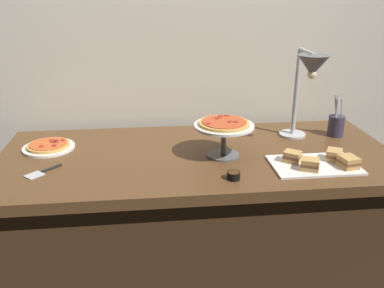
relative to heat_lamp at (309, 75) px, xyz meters
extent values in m
plane|color=#38332D|center=(-0.54, -0.05, -1.12)|extent=(8.00, 8.00, 0.00)
cube|color=beige|center=(-0.54, 0.45, 0.08)|extent=(4.40, 0.04, 2.40)
cube|color=brown|center=(-0.54, -0.05, -0.39)|extent=(1.90, 0.84, 0.05)
cube|color=#3C2715|center=(-0.54, -0.05, -0.77)|extent=(1.75, 0.74, 0.71)
cylinder|color=#B7BABF|center=(0.00, 0.15, -0.35)|extent=(0.14, 0.14, 0.01)
cylinder|color=#B7BABF|center=(0.00, 0.15, -0.13)|extent=(0.02, 0.02, 0.45)
cylinder|color=#B7BABF|center=(0.00, 0.06, 0.10)|extent=(0.02, 0.18, 0.02)
cone|color=#595B60|center=(0.00, -0.03, 0.05)|extent=(0.15, 0.15, 0.10)
sphere|color=#F9EAB2|center=(0.00, -0.03, 0.01)|extent=(0.04, 0.04, 0.04)
cylinder|color=white|center=(-1.26, 0.09, -0.35)|extent=(0.25, 0.25, 0.01)
cylinder|color=gold|center=(-1.26, 0.09, -0.34)|extent=(0.21, 0.21, 0.01)
cylinder|color=#C65628|center=(-1.26, 0.09, -0.33)|extent=(0.18, 0.18, 0.00)
cylinder|color=maroon|center=(-1.23, 0.11, -0.33)|extent=(0.02, 0.02, 0.00)
cylinder|color=maroon|center=(-1.29, 0.05, -0.33)|extent=(0.02, 0.02, 0.00)
cylinder|color=maroon|center=(-1.20, 0.13, -0.33)|extent=(0.02, 0.02, 0.00)
cylinder|color=maroon|center=(-1.23, 0.13, -0.33)|extent=(0.02, 0.02, 0.00)
cylinder|color=maroon|center=(-1.24, 0.11, -0.33)|extent=(0.02, 0.02, 0.00)
cylinder|color=maroon|center=(-1.25, 0.13, -0.33)|extent=(0.02, 0.02, 0.00)
cylinder|color=maroon|center=(-1.23, 0.06, -0.33)|extent=(0.02, 0.02, 0.00)
cylinder|color=#595B60|center=(-0.42, -0.09, -0.29)|extent=(0.02, 0.02, 0.14)
cylinder|color=#595B60|center=(-0.42, -0.09, -0.36)|extent=(0.15, 0.15, 0.01)
cylinder|color=white|center=(-0.42, -0.09, -0.21)|extent=(0.28, 0.28, 0.01)
cylinder|color=gold|center=(-0.42, -0.09, -0.20)|extent=(0.24, 0.24, 0.01)
cylinder|color=#B74723|center=(-0.42, -0.09, -0.19)|extent=(0.21, 0.21, 0.00)
cylinder|color=maroon|center=(-0.45, -0.04, -0.19)|extent=(0.02, 0.02, 0.00)
cylinder|color=maroon|center=(-0.37, -0.11, -0.19)|extent=(0.02, 0.02, 0.00)
cylinder|color=maroon|center=(-0.39, -0.01, -0.19)|extent=(0.02, 0.02, 0.00)
cylinder|color=maroon|center=(-0.42, -0.02, -0.19)|extent=(0.02, 0.02, 0.00)
cylinder|color=maroon|center=(-0.50, -0.12, -0.19)|extent=(0.02, 0.02, 0.00)
cylinder|color=maroon|center=(-0.39, -0.10, -0.19)|extent=(0.02, 0.02, 0.00)
cube|color=white|center=(-0.04, -0.25, -0.36)|extent=(0.38, 0.24, 0.01)
cube|color=tan|center=(0.10, -0.30, -0.34)|extent=(0.08, 0.09, 0.02)
cube|color=brown|center=(0.10, -0.30, -0.33)|extent=(0.08, 0.09, 0.01)
cube|color=tan|center=(0.10, -0.30, -0.31)|extent=(0.08, 0.09, 0.02)
cube|color=tan|center=(-0.13, -0.22, -0.34)|extent=(0.09, 0.09, 0.02)
cube|color=brown|center=(-0.13, -0.22, -0.33)|extent=(0.09, 0.09, 0.01)
cube|color=tan|center=(-0.13, -0.22, -0.31)|extent=(0.09, 0.09, 0.02)
cube|color=tan|center=(-0.08, -0.31, -0.34)|extent=(0.10, 0.09, 0.02)
cube|color=brown|center=(-0.08, -0.31, -0.33)|extent=(0.10, 0.09, 0.01)
cube|color=tan|center=(-0.08, -0.31, -0.31)|extent=(0.10, 0.09, 0.02)
cube|color=tan|center=(0.07, -0.22, -0.34)|extent=(0.10, 0.10, 0.02)
cube|color=brown|center=(0.07, -0.22, -0.33)|extent=(0.10, 0.10, 0.01)
cube|color=tan|center=(0.07, -0.22, -0.31)|extent=(0.10, 0.10, 0.02)
cylinder|color=black|center=(-0.42, -0.34, -0.34)|extent=(0.06, 0.06, 0.03)
cylinder|color=#562D14|center=(-0.42, -0.34, -0.33)|extent=(0.05, 0.05, 0.01)
cylinder|color=#383347|center=(0.23, 0.12, -0.31)|extent=(0.08, 0.08, 0.11)
cylinder|color=#B7BABF|center=(0.21, 0.10, -0.24)|extent=(0.02, 0.03, 0.17)
cylinder|color=#B7BABF|center=(0.25, 0.11, -0.24)|extent=(0.03, 0.01, 0.17)
cylinder|color=#B7BABF|center=(0.23, 0.12, -0.24)|extent=(0.02, 0.02, 0.17)
cylinder|color=#B7BABF|center=(0.22, 0.11, -0.23)|extent=(0.02, 0.01, 0.20)
cylinder|color=#B7BABF|center=(0.22, 0.11, -0.23)|extent=(0.03, 0.04, 0.19)
cube|color=#B7BABF|center=(-1.26, -0.22, -0.36)|extent=(0.09, 0.09, 0.00)
cylinder|color=black|center=(-1.20, -0.16, -0.36)|extent=(0.08, 0.08, 0.01)
camera|label=1|loc=(-0.77, -1.87, 0.40)|focal=38.62mm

